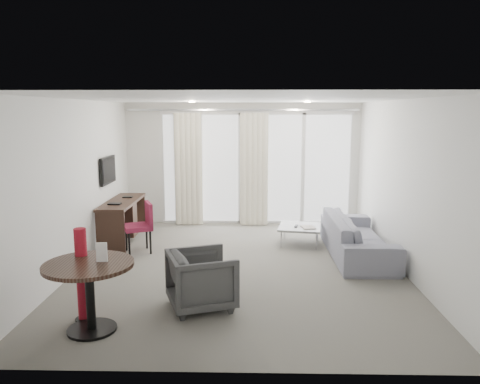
{
  "coord_description": "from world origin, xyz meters",
  "views": [
    {
      "loc": [
        0.17,
        -7.03,
        2.42
      ],
      "look_at": [
        0.0,
        0.6,
        1.1
      ],
      "focal_mm": 35.0,
      "sensor_mm": 36.0,
      "label": 1
    }
  ],
  "objects_px": {
    "red_lamp": "(82,275)",
    "rattan_chair_a": "(294,193)",
    "desk": "(123,221)",
    "desk_chair": "(138,228)",
    "round_table": "(90,297)",
    "sofa": "(357,236)",
    "rattan_chair_b": "(330,192)",
    "tub_armchair": "(202,280)",
    "coffee_table": "(300,235)"
  },
  "relations": [
    {
      "from": "red_lamp",
      "to": "sofa",
      "type": "xyz_separation_m",
      "value": [
        3.75,
        2.56,
        -0.22
      ]
    },
    {
      "from": "rattan_chair_a",
      "to": "desk_chair",
      "type": "bearing_deg",
      "value": -122.52
    },
    {
      "from": "desk",
      "to": "round_table",
      "type": "bearing_deg",
      "value": -80.22
    },
    {
      "from": "desk",
      "to": "tub_armchair",
      "type": "distance_m",
      "value": 3.47
    },
    {
      "from": "desk_chair",
      "to": "rattan_chair_b",
      "type": "height_order",
      "value": "desk_chair"
    },
    {
      "from": "rattan_chair_a",
      "to": "rattan_chair_b",
      "type": "height_order",
      "value": "rattan_chair_b"
    },
    {
      "from": "desk_chair",
      "to": "rattan_chair_b",
      "type": "xyz_separation_m",
      "value": [
        3.98,
        3.96,
        -0.04
      ]
    },
    {
      "from": "rattan_chair_a",
      "to": "coffee_table",
      "type": "bearing_deg",
      "value": -87.56
    },
    {
      "from": "round_table",
      "to": "rattan_chair_a",
      "type": "xyz_separation_m",
      "value": [
        2.88,
        6.8,
        -0.02
      ]
    },
    {
      "from": "red_lamp",
      "to": "coffee_table",
      "type": "relative_size",
      "value": 1.46
    },
    {
      "from": "sofa",
      "to": "desk_chair",
      "type": "bearing_deg",
      "value": 88.21
    },
    {
      "from": "tub_armchair",
      "to": "rattan_chair_a",
      "type": "xyz_separation_m",
      "value": [
        1.71,
        6.13,
        0.01
      ]
    },
    {
      "from": "rattan_chair_b",
      "to": "round_table",
      "type": "bearing_deg",
      "value": -140.58
    },
    {
      "from": "desk",
      "to": "coffee_table",
      "type": "height_order",
      "value": "desk"
    },
    {
      "from": "desk",
      "to": "red_lamp",
      "type": "distance_m",
      "value": 3.39
    },
    {
      "from": "red_lamp",
      "to": "rattan_chair_a",
      "type": "bearing_deg",
      "value": 64.89
    },
    {
      "from": "desk_chair",
      "to": "sofa",
      "type": "distance_m",
      "value": 3.76
    },
    {
      "from": "red_lamp",
      "to": "sofa",
      "type": "bearing_deg",
      "value": 34.24
    },
    {
      "from": "desk",
      "to": "rattan_chair_a",
      "type": "distance_m",
      "value": 4.72
    },
    {
      "from": "coffee_table",
      "to": "round_table",
      "type": "bearing_deg",
      "value": -127.3
    },
    {
      "from": "desk",
      "to": "desk_chair",
      "type": "xyz_separation_m",
      "value": [
        0.45,
        -0.69,
        0.05
      ]
    },
    {
      "from": "desk",
      "to": "rattan_chair_a",
      "type": "height_order",
      "value": "desk"
    },
    {
      "from": "desk",
      "to": "rattan_chair_b",
      "type": "relative_size",
      "value": 2.1
    },
    {
      "from": "tub_armchair",
      "to": "coffee_table",
      "type": "relative_size",
      "value": 1.04
    },
    {
      "from": "rattan_chair_a",
      "to": "rattan_chair_b",
      "type": "bearing_deg",
      "value": 12.35
    },
    {
      "from": "desk",
      "to": "round_table",
      "type": "height_order",
      "value": "round_table"
    },
    {
      "from": "desk",
      "to": "round_table",
      "type": "relative_size",
      "value": 1.68
    },
    {
      "from": "rattan_chair_a",
      "to": "sofa",
      "type": "bearing_deg",
      "value": -74.13
    },
    {
      "from": "rattan_chair_b",
      "to": "sofa",
      "type": "bearing_deg",
      "value": -114.88
    },
    {
      "from": "coffee_table",
      "to": "rattan_chair_b",
      "type": "xyz_separation_m",
      "value": [
        1.12,
        3.38,
        0.22
      ]
    },
    {
      "from": "desk_chair",
      "to": "tub_armchair",
      "type": "relative_size",
      "value": 1.11
    },
    {
      "from": "red_lamp",
      "to": "rattan_chair_b",
      "type": "relative_size",
      "value": 1.4
    },
    {
      "from": "red_lamp",
      "to": "sofa",
      "type": "relative_size",
      "value": 0.48
    },
    {
      "from": "tub_armchair",
      "to": "coffee_table",
      "type": "bearing_deg",
      "value": -47.56
    },
    {
      "from": "red_lamp",
      "to": "tub_armchair",
      "type": "xyz_separation_m",
      "value": [
        1.34,
        0.39,
        -0.19
      ]
    },
    {
      "from": "desk_chair",
      "to": "coffee_table",
      "type": "distance_m",
      "value": 2.93
    },
    {
      "from": "desk_chair",
      "to": "rattan_chair_b",
      "type": "relative_size",
      "value": 1.11
    },
    {
      "from": "round_table",
      "to": "tub_armchair",
      "type": "bearing_deg",
      "value": 29.62
    },
    {
      "from": "desk_chair",
      "to": "tub_armchair",
      "type": "distance_m",
      "value": 2.65
    },
    {
      "from": "desk_chair",
      "to": "coffee_table",
      "type": "relative_size",
      "value": 1.16
    },
    {
      "from": "round_table",
      "to": "sofa",
      "type": "xyz_separation_m",
      "value": [
        3.58,
        2.83,
        -0.06
      ]
    },
    {
      "from": "desk",
      "to": "desk_chair",
      "type": "bearing_deg",
      "value": -56.7
    },
    {
      "from": "sofa",
      "to": "rattan_chair_a",
      "type": "bearing_deg",
      "value": 9.97
    },
    {
      "from": "red_lamp",
      "to": "rattan_chair_a",
      "type": "distance_m",
      "value": 7.21
    },
    {
      "from": "desk",
      "to": "rattan_chair_b",
      "type": "distance_m",
      "value": 5.51
    },
    {
      "from": "red_lamp",
      "to": "rattan_chair_a",
      "type": "relative_size",
      "value": 1.48
    },
    {
      "from": "red_lamp",
      "to": "rattan_chair_b",
      "type": "bearing_deg",
      "value": 59.02
    },
    {
      "from": "red_lamp",
      "to": "sofa",
      "type": "height_order",
      "value": "red_lamp"
    },
    {
      "from": "desk",
      "to": "sofa",
      "type": "bearing_deg",
      "value": -10.81
    },
    {
      "from": "red_lamp",
      "to": "rattan_chair_b",
      "type": "height_order",
      "value": "red_lamp"
    }
  ]
}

